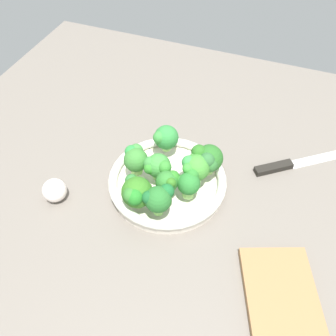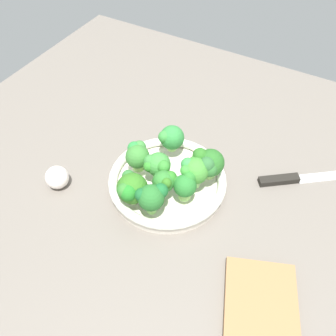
{
  "view_description": "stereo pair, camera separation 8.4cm",
  "coord_description": "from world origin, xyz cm",
  "px_view_note": "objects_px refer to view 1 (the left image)",
  "views": [
    {
      "loc": [
        -49.33,
        -20.04,
        69.13
      ],
      "look_at": [
        3.24,
        -0.14,
        6.72
      ],
      "focal_mm": 40.62,
      "sensor_mm": 36.0,
      "label": 1
    },
    {
      "loc": [
        -45.78,
        -27.65,
        69.13
      ],
      "look_at": [
        3.24,
        -0.14,
        6.72
      ],
      "focal_mm": 40.62,
      "sensor_mm": 36.0,
      "label": 2
    }
  ],
  "objects_px": {
    "broccoli_floret_3": "(195,167)",
    "garlic_bulb": "(55,190)",
    "broccoli_floret_4": "(168,182)",
    "broccoli_floret_7": "(135,158)",
    "knife": "(291,164)",
    "broccoli_floret_6": "(165,138)",
    "broccoli_floret_8": "(188,184)",
    "bowl": "(168,182)",
    "cutting_board": "(282,299)",
    "broccoli_floret_0": "(208,159)",
    "broccoli_floret_2": "(157,166)",
    "broccoli_floret_5": "(158,198)",
    "broccoli_floret_1": "(136,193)"
  },
  "relations": [
    {
      "from": "broccoli_floret_7",
      "to": "knife",
      "type": "relative_size",
      "value": 0.29
    },
    {
      "from": "broccoli_floret_1",
      "to": "bowl",
      "type": "bearing_deg",
      "value": -19.3
    },
    {
      "from": "broccoli_floret_5",
      "to": "cutting_board",
      "type": "height_order",
      "value": "broccoli_floret_5"
    },
    {
      "from": "broccoli_floret_0",
      "to": "cutting_board",
      "type": "bearing_deg",
      "value": -136.08
    },
    {
      "from": "broccoli_floret_4",
      "to": "broccoli_floret_8",
      "type": "distance_m",
      "value": 0.04
    },
    {
      "from": "broccoli_floret_1",
      "to": "knife",
      "type": "height_order",
      "value": "broccoli_floret_1"
    },
    {
      "from": "bowl",
      "to": "cutting_board",
      "type": "xyz_separation_m",
      "value": [
        -0.18,
        -0.29,
        -0.01
      ]
    },
    {
      "from": "broccoli_floret_6",
      "to": "broccoli_floret_8",
      "type": "height_order",
      "value": "broccoli_floret_6"
    },
    {
      "from": "broccoli_floret_3",
      "to": "garlic_bulb",
      "type": "height_order",
      "value": "broccoli_floret_3"
    },
    {
      "from": "cutting_board",
      "to": "broccoli_floret_2",
      "type": "bearing_deg",
      "value": 61.58
    },
    {
      "from": "broccoli_floret_6",
      "to": "cutting_board",
      "type": "height_order",
      "value": "broccoli_floret_6"
    },
    {
      "from": "bowl",
      "to": "cutting_board",
      "type": "height_order",
      "value": "bowl"
    },
    {
      "from": "broccoli_floret_5",
      "to": "broccoli_floret_8",
      "type": "distance_m",
      "value": 0.08
    },
    {
      "from": "broccoli_floret_5",
      "to": "broccoli_floret_7",
      "type": "xyz_separation_m",
      "value": [
        0.09,
        0.09,
        -0.01
      ]
    },
    {
      "from": "broccoli_floret_1",
      "to": "broccoli_floret_2",
      "type": "bearing_deg",
      "value": -8.25
    },
    {
      "from": "bowl",
      "to": "broccoli_floret_2",
      "type": "relative_size",
      "value": 4.16
    },
    {
      "from": "broccoli_floret_8",
      "to": "garlic_bulb",
      "type": "distance_m",
      "value": 0.3
    },
    {
      "from": "broccoli_floret_3",
      "to": "broccoli_floret_1",
      "type": "bearing_deg",
      "value": 138.7
    },
    {
      "from": "broccoli_floret_0",
      "to": "broccoli_floret_8",
      "type": "bearing_deg",
      "value": 165.36
    },
    {
      "from": "broccoli_floret_6",
      "to": "cutting_board",
      "type": "xyz_separation_m",
      "value": [
        -0.26,
        -0.33,
        -0.07
      ]
    },
    {
      "from": "broccoli_floret_3",
      "to": "broccoli_floret_4",
      "type": "height_order",
      "value": "broccoli_floret_3"
    },
    {
      "from": "broccoli_floret_5",
      "to": "broccoli_floret_8",
      "type": "xyz_separation_m",
      "value": [
        0.06,
        -0.04,
        -0.01
      ]
    },
    {
      "from": "bowl",
      "to": "broccoli_floret_3",
      "type": "bearing_deg",
      "value": -81.43
    },
    {
      "from": "bowl",
      "to": "broccoli_floret_2",
      "type": "height_order",
      "value": "broccoli_floret_2"
    },
    {
      "from": "bowl",
      "to": "broccoli_floret_4",
      "type": "height_order",
      "value": "broccoli_floret_4"
    },
    {
      "from": "broccoli_floret_7",
      "to": "broccoli_floret_5",
      "type": "bearing_deg",
      "value": -135.13
    },
    {
      "from": "broccoli_floret_2",
      "to": "broccoli_floret_4",
      "type": "xyz_separation_m",
      "value": [
        -0.03,
        -0.04,
        -0.0
      ]
    },
    {
      "from": "broccoli_floret_4",
      "to": "broccoli_floret_5",
      "type": "bearing_deg",
      "value": 178.09
    },
    {
      "from": "broccoli_floret_0",
      "to": "broccoli_floret_4",
      "type": "distance_m",
      "value": 0.11
    },
    {
      "from": "broccoli_floret_1",
      "to": "broccoli_floret_3",
      "type": "distance_m",
      "value": 0.14
    },
    {
      "from": "broccoli_floret_1",
      "to": "broccoli_floret_3",
      "type": "bearing_deg",
      "value": -41.3
    },
    {
      "from": "bowl",
      "to": "broccoli_floret_0",
      "type": "height_order",
      "value": "broccoli_floret_0"
    },
    {
      "from": "broccoli_floret_3",
      "to": "broccoli_floret_7",
      "type": "bearing_deg",
      "value": 96.59
    },
    {
      "from": "broccoli_floret_2",
      "to": "knife",
      "type": "relative_size",
      "value": 0.29
    },
    {
      "from": "knife",
      "to": "cutting_board",
      "type": "relative_size",
      "value": 1.1
    },
    {
      "from": "broccoli_floret_0",
      "to": "broccoli_floret_6",
      "type": "xyz_separation_m",
      "value": [
        0.04,
        0.12,
        -0.01
      ]
    },
    {
      "from": "broccoli_floret_7",
      "to": "broccoli_floret_8",
      "type": "xyz_separation_m",
      "value": [
        -0.03,
        -0.13,
        -0.0
      ]
    },
    {
      "from": "garlic_bulb",
      "to": "broccoli_floret_4",
      "type": "bearing_deg",
      "value": -72.63
    },
    {
      "from": "broccoli_floret_5",
      "to": "broccoli_floret_8",
      "type": "bearing_deg",
      "value": -34.23
    },
    {
      "from": "broccoli_floret_0",
      "to": "broccoli_floret_3",
      "type": "distance_m",
      "value": 0.04
    },
    {
      "from": "broccoli_floret_0",
      "to": "broccoli_floret_4",
      "type": "xyz_separation_m",
      "value": [
        -0.09,
        0.06,
        -0.01
      ]
    },
    {
      "from": "broccoli_floret_2",
      "to": "bowl",
      "type": "bearing_deg",
      "value": -64.25
    },
    {
      "from": "broccoli_floret_3",
      "to": "broccoli_floret_4",
      "type": "distance_m",
      "value": 0.07
    },
    {
      "from": "bowl",
      "to": "garlic_bulb",
      "type": "bearing_deg",
      "value": 117.76
    },
    {
      "from": "broccoli_floret_3",
      "to": "broccoli_floret_8",
      "type": "bearing_deg",
      "value": 178.71
    },
    {
      "from": "broccoli_floret_8",
      "to": "knife",
      "type": "distance_m",
      "value": 0.29
    },
    {
      "from": "broccoli_floret_4",
      "to": "broccoli_floret_5",
      "type": "distance_m",
      "value": 0.05
    },
    {
      "from": "broccoli_floret_5",
      "to": "broccoli_floret_4",
      "type": "bearing_deg",
      "value": -1.91
    },
    {
      "from": "broccoli_floret_5",
      "to": "garlic_bulb",
      "type": "bearing_deg",
      "value": 95.26
    },
    {
      "from": "bowl",
      "to": "broccoli_floret_7",
      "type": "xyz_separation_m",
      "value": [
        -0.01,
        0.08,
        0.06
      ]
    }
  ]
}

